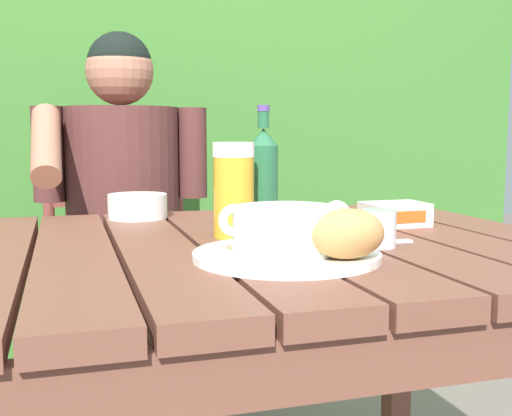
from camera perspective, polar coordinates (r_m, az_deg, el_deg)
name	(u,v)px	position (r m, az deg, el deg)	size (l,w,h in m)	color
dining_table	(234,293)	(1.18, -2.02, -7.66)	(1.25, 0.92, 0.76)	brown
hedge_backdrop	(121,86)	(2.77, -12.02, 10.71)	(3.24, 0.88, 2.47)	#3B732C
chair_near_diner	(121,290)	(2.07, -12.05, -7.21)	(0.46, 0.44, 0.94)	brown
person_eating	(124,215)	(1.83, -11.82, -0.62)	(0.48, 0.47, 1.24)	#512A27
serving_plate	(286,255)	(1.00, 2.74, -4.27)	(0.30, 0.30, 0.01)	white
soup_bowl	(286,228)	(0.99, 2.76, -1.81)	(0.22, 0.17, 0.08)	white
bread_roll	(347,234)	(0.95, 8.23, -2.31)	(0.13, 0.11, 0.07)	tan
beer_glass	(234,190)	(1.19, -2.02, 1.64)	(0.08, 0.08, 0.18)	gold
beer_bottle	(263,177)	(1.28, 0.66, 2.77)	(0.06, 0.06, 0.25)	#25613B
water_glass_small	(379,228)	(1.12, 10.98, -1.81)	(0.06, 0.06, 0.07)	silver
butter_tub	(395,214)	(1.38, 12.36, -0.54)	(0.13, 0.10, 0.05)	white
table_knife	(363,242)	(1.14, 9.58, -3.04)	(0.15, 0.03, 0.01)	silver
diner_bowl	(138,206)	(1.48, -10.60, 0.17)	(0.14, 0.14, 0.06)	white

